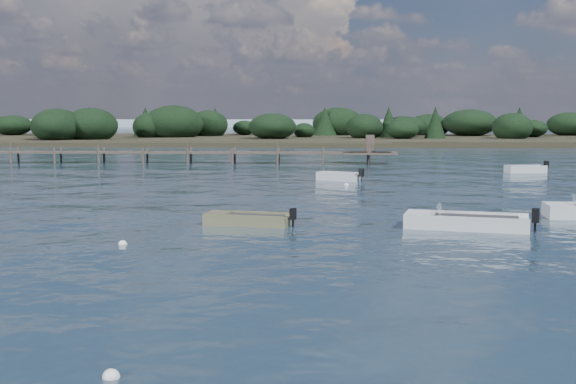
# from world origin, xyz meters

# --- Properties ---
(ground) EXTENTS (400.00, 400.00, 0.00)m
(ground) POSITION_xyz_m (0.00, 60.00, 0.00)
(ground) COLOR #142330
(ground) RESTS_ON ground
(dinghy_mid_grey) EXTENTS (4.02, 2.11, 1.00)m
(dinghy_mid_grey) POSITION_xyz_m (-3.49, 10.17, 0.14)
(dinghy_mid_grey) COLOR #6F6C4A
(dinghy_mid_grey) RESTS_ON ground
(tender_far_white) EXTENTS (3.39, 2.52, 1.18)m
(tender_far_white) POSITION_xyz_m (0.78, 30.77, 0.17)
(tender_far_white) COLOR silver
(tender_far_white) RESTS_ON ground
(dinghy_mid_white_a) EXTENTS (5.45, 2.95, 1.25)m
(dinghy_mid_white_a) POSITION_xyz_m (5.65, 9.66, 0.16)
(dinghy_mid_white_a) COLOR silver
(dinghy_mid_white_a) RESTS_ON ground
(tender_far_grey_b) EXTENTS (3.57, 1.86, 1.20)m
(tender_far_grey_b) POSITION_xyz_m (15.82, 38.14, 0.17)
(tender_far_grey_b) COLOR #B6BBBD
(tender_far_grey_b) RESTS_ON ground
(buoy_a) EXTENTS (0.32, 0.32, 0.32)m
(buoy_a) POSITION_xyz_m (-4.04, -7.83, 0.00)
(buoy_a) COLOR white
(buoy_a) RESTS_ON ground
(buoy_c) EXTENTS (0.32, 0.32, 0.32)m
(buoy_c) POSITION_xyz_m (-7.53, 5.26, 0.00)
(buoy_c) COLOR white
(buoy_c) RESTS_ON ground
(buoy_e) EXTENTS (0.32, 0.32, 0.32)m
(buoy_e) POSITION_xyz_m (1.21, 27.20, 0.00)
(buoy_e) COLOR white
(buoy_e) RESTS_ON ground
(jetty) EXTENTS (64.50, 3.20, 3.40)m
(jetty) POSITION_xyz_m (-21.74, 47.99, 0.98)
(jetty) COLOR #4B4037
(jetty) RESTS_ON ground
(far_headland) EXTENTS (190.00, 40.00, 5.80)m
(far_headland) POSITION_xyz_m (25.00, 100.00, 1.96)
(far_headland) COLOR black
(far_headland) RESTS_ON ground
(distant_haze) EXTENTS (280.00, 20.00, 2.40)m
(distant_haze) POSITION_xyz_m (-90.00, 230.00, 0.00)
(distant_haze) COLOR #98AFBC
(distant_haze) RESTS_ON ground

